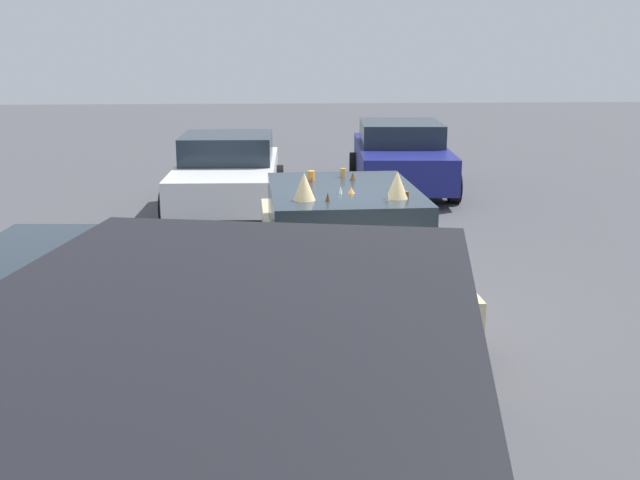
% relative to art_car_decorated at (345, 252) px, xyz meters
% --- Properties ---
extents(ground_plane, '(60.00, 60.00, 0.00)m').
position_rel_art_car_decorated_xyz_m(ground_plane, '(-0.07, -0.00, -0.74)').
color(ground_plane, '#47474C').
extents(art_car_decorated, '(4.73, 2.25, 1.75)m').
position_rel_art_car_decorated_xyz_m(art_car_decorated, '(0.00, 0.00, 0.00)').
color(art_car_decorated, beige).
rests_on(art_car_decorated, ground).
extents(parked_sedan_row_back_center, '(4.23, 2.14, 1.38)m').
position_rel_art_car_decorated_xyz_m(parked_sedan_row_back_center, '(5.81, 1.74, -0.06)').
color(parked_sedan_row_back_center, silver).
rests_on(parked_sedan_row_back_center, ground).
extents(parked_sedan_near_left, '(4.66, 2.24, 1.49)m').
position_rel_art_car_decorated_xyz_m(parked_sedan_near_left, '(-2.82, 2.44, 0.01)').
color(parked_sedan_near_left, silver).
rests_on(parked_sedan_near_left, ground).
extents(parked_sedan_behind_left, '(4.38, 2.26, 1.43)m').
position_rel_art_car_decorated_xyz_m(parked_sedan_behind_left, '(7.47, -1.83, -0.02)').
color(parked_sedan_behind_left, navy).
rests_on(parked_sedan_behind_left, ground).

